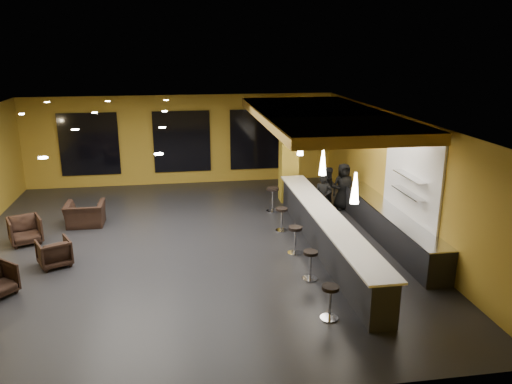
{
  "coord_description": "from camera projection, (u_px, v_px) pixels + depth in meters",
  "views": [
    {
      "loc": [
        -0.14,
        -13.03,
        5.4
      ],
      "look_at": [
        2.0,
        0.5,
        1.3
      ],
      "focal_mm": 35.0,
      "sensor_mm": 36.0,
      "label": 1
    }
  ],
  "objects": [
    {
      "name": "armchair_d",
      "position": [
        85.0,
        214.0,
        15.27
      ],
      "size": [
        1.13,
        0.99,
        0.74
      ],
      "primitive_type": "imported",
      "rotation": [
        0.0,
        0.0,
        3.14
      ],
      "color": "black",
      "rests_on": "floor"
    },
    {
      "name": "prep_counter",
      "position": [
        388.0,
        226.0,
        14.15
      ],
      "size": [
        0.7,
        6.0,
        0.86
      ],
      "primitive_type": "cube",
      "color": "black",
      "rests_on": "floor"
    },
    {
      "name": "bar_stool_0",
      "position": [
        330.0,
        298.0,
        10.05
      ],
      "size": [
        0.37,
        0.37,
        0.74
      ],
      "rotation": [
        0.0,
        0.0,
        0.31
      ],
      "color": "silver",
      "rests_on": "floor"
    },
    {
      "name": "tile_backsplash",
      "position": [
        411.0,
        176.0,
        13.27
      ],
      "size": [
        0.06,
        3.2,
        2.4
      ],
      "primitive_type": "cube",
      "color": "white",
      "rests_on": "wall_right"
    },
    {
      "name": "wall_shelf_lower",
      "position": [
        409.0,
        193.0,
        13.18
      ],
      "size": [
        0.3,
        1.5,
        0.03
      ],
      "primitive_type": "cube",
      "color": "silver",
      "rests_on": "wall_right"
    },
    {
      "name": "floor",
      "position": [
        188.0,
        247.0,
        13.92
      ],
      "size": [
        12.0,
        13.0,
        0.1
      ],
      "primitive_type": "cube",
      "color": "black",
      "rests_on": "ground"
    },
    {
      "name": "wood_soffit",
      "position": [
        321.0,
        116.0,
        14.48
      ],
      "size": [
        3.6,
        8.0,
        0.28
      ],
      "primitive_type": "cube",
      "color": "#A87D31",
      "rests_on": "ceiling"
    },
    {
      "name": "staff_a",
      "position": [
        323.0,
        197.0,
        15.63
      ],
      "size": [
        0.64,
        0.54,
        1.51
      ],
      "primitive_type": "imported",
      "rotation": [
        0.0,
        0.0,
        -0.37
      ],
      "color": "black",
      "rests_on": "floor"
    },
    {
      "name": "window_right",
      "position": [
        258.0,
        139.0,
        19.96
      ],
      "size": [
        2.2,
        0.06,
        2.4
      ],
      "primitive_type": "cube",
      "color": "black",
      "rests_on": "wall_back"
    },
    {
      "name": "wall_right",
      "position": [
        398.0,
        176.0,
        14.31
      ],
      "size": [
        0.1,
        13.0,
        3.5
      ],
      "primitive_type": "cube",
      "color": "#A27E24",
      "rests_on": "floor"
    },
    {
      "name": "ceiling",
      "position": [
        183.0,
        118.0,
        12.89
      ],
      "size": [
        12.0,
        13.0,
        0.1
      ],
      "primitive_type": "cube",
      "color": "black"
    },
    {
      "name": "armchair_b",
      "position": [
        54.0,
        253.0,
        12.53
      ],
      "size": [
        1.0,
        1.01,
        0.7
      ],
      "primitive_type": "imported",
      "rotation": [
        0.0,
        0.0,
        3.59
      ],
      "color": "black",
      "rests_on": "floor"
    },
    {
      "name": "pendant_1",
      "position": [
        323.0,
        162.0,
        13.3
      ],
      "size": [
        0.2,
        0.2,
        0.7
      ],
      "primitive_type": "cone",
      "color": "white",
      "rests_on": "wood_soffit"
    },
    {
      "name": "staff_c",
      "position": [
        343.0,
        187.0,
        16.68
      ],
      "size": [
        0.81,
        0.56,
        1.58
      ],
      "primitive_type": "imported",
      "rotation": [
        0.0,
        0.0,
        0.08
      ],
      "color": "black",
      "rests_on": "floor"
    },
    {
      "name": "wall_shelf_upper",
      "position": [
        410.0,
        176.0,
        13.05
      ],
      "size": [
        0.3,
        1.5,
        0.03
      ],
      "primitive_type": "cube",
      "color": "silver",
      "rests_on": "wall_right"
    },
    {
      "name": "wall_back",
      "position": [
        182.0,
        140.0,
        19.6
      ],
      "size": [
        12.0,
        0.1,
        3.5
      ],
      "primitive_type": "cube",
      "color": "#A27E24",
      "rests_on": "floor"
    },
    {
      "name": "column",
      "position": [
        289.0,
        152.0,
        17.35
      ],
      "size": [
        0.6,
        0.6,
        3.5
      ],
      "primitive_type": "cube",
      "color": "#A68825",
      "rests_on": "floor"
    },
    {
      "name": "window_left",
      "position": [
        89.0,
        144.0,
        18.99
      ],
      "size": [
        2.2,
        0.06,
        2.4
      ],
      "primitive_type": "cube",
      "color": "black",
      "rests_on": "wall_back"
    },
    {
      "name": "wall_front",
      "position": [
        196.0,
        306.0,
        7.2
      ],
      "size": [
        12.0,
        0.1,
        3.5
      ],
      "primitive_type": "cube",
      "color": "#A27E24",
      "rests_on": "floor"
    },
    {
      "name": "pendant_2",
      "position": [
        300.0,
        144.0,
        15.67
      ],
      "size": [
        0.2,
        0.2,
        0.7
      ],
      "primitive_type": "cone",
      "color": "white",
      "rests_on": "wood_soffit"
    },
    {
      "name": "armchair_c",
      "position": [
        25.0,
        230.0,
        13.92
      ],
      "size": [
        1.08,
        1.1,
        0.76
      ],
      "primitive_type": "imported",
      "rotation": [
        0.0,
        0.0,
        0.41
      ],
      "color": "black",
      "rests_on": "floor"
    },
    {
      "name": "pendant_0",
      "position": [
        355.0,
        188.0,
        10.94
      ],
      "size": [
        0.2,
        0.2,
        0.7
      ],
      "primitive_type": "cone",
      "color": "white",
      "rests_on": "wood_soffit"
    },
    {
      "name": "staff_b",
      "position": [
        329.0,
        190.0,
        16.41
      ],
      "size": [
        0.77,
        0.62,
        1.53
      ],
      "primitive_type": "imported",
      "rotation": [
        0.0,
        0.0,
        0.05
      ],
      "color": "black",
      "rests_on": "floor"
    },
    {
      "name": "bar_top",
      "position": [
        326.0,
        215.0,
        13.21
      ],
      "size": [
        0.78,
        8.1,
        0.05
      ],
      "primitive_type": "cube",
      "color": "silver",
      "rests_on": "bar_counter"
    },
    {
      "name": "bar_stool_4",
      "position": [
        273.0,
        196.0,
        16.51
      ],
      "size": [
        0.42,
        0.42,
        0.83
      ],
      "rotation": [
        0.0,
        0.0,
        0.21
      ],
      "color": "silver",
      "rests_on": "floor"
    },
    {
      "name": "prep_top",
      "position": [
        390.0,
        210.0,
        14.02
      ],
      "size": [
        0.72,
        6.0,
        0.03
      ],
      "primitive_type": "cube",
      "color": "silver",
      "rests_on": "prep_counter"
    },
    {
      "name": "window_center",
      "position": [
        182.0,
        142.0,
        19.51
      ],
      "size": [
        2.2,
        0.06,
        2.4
      ],
      "primitive_type": "cube",
      "color": "black",
      "rests_on": "wall_back"
    },
    {
      "name": "bar_stool_1",
      "position": [
        310.0,
        261.0,
        11.76
      ],
      "size": [
        0.36,
        0.36,
        0.72
      ],
      "rotation": [
        0.0,
        0.0,
        -0.19
      ],
      "color": "silver",
      "rests_on": "floor"
    },
    {
      "name": "bar_counter",
      "position": [
        325.0,
        234.0,
        13.36
      ],
      "size": [
        0.6,
        8.0,
        1.0
      ],
      "primitive_type": "cube",
      "color": "black",
      "rests_on": "floor"
    },
    {
      "name": "bar_stool_2",
      "position": [
        295.0,
        236.0,
        13.21
      ],
      "size": [
        0.38,
        0.38,
        0.75
      ],
      "rotation": [
        0.0,
        0.0,
        0.28
      ],
      "color": "silver",
      "rests_on": "floor"
    },
    {
      "name": "bar_stool_3",
      "position": [
        282.0,
        216.0,
        14.82
      ],
      "size": [
        0.36,
        0.36,
        0.72
      ],
      "rotation": [
        0.0,
        0.0,
        0.21
      ],
      "color": "silver",
      "rests_on": "floor"
    }
  ]
}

